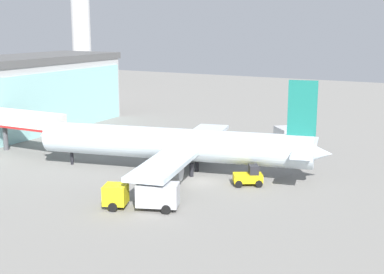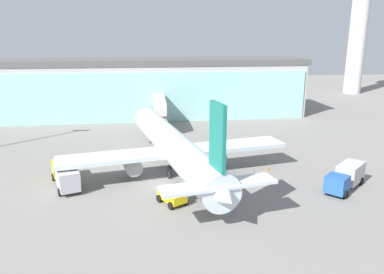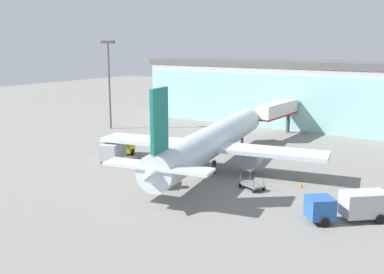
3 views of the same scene
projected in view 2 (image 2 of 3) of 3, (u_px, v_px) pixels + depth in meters
The scene contains 11 objects.
ground at pixel (158, 184), 45.06m from camera, with size 240.00×240.00×0.00m, color gray.
terminal_building at pixel (155, 87), 82.23m from camera, with size 65.61×16.01×12.41m.
jet_bridge at pixel (159, 106), 70.00m from camera, with size 2.38×12.16×5.91m.
control_tower at pixel (359, 20), 109.98m from camera, with size 9.87×9.87×35.66m.
airplane at pixel (174, 146), 48.14m from camera, with size 29.38×36.69×11.63m.
catering_truck at pixel (66, 175), 43.83m from camera, with size 4.69×7.60×2.65m.
fuel_truck at pixel (346, 176), 43.46m from camera, with size 6.84×6.59×2.65m.
baggage_cart at pixel (244, 179), 45.40m from camera, with size 3.19×2.52×1.50m.
pushback_tug at pixel (173, 195), 39.56m from camera, with size 3.41×3.71×2.30m.
safety_cone_nose at pixel (178, 199), 40.19m from camera, with size 0.36×0.36×0.55m, color orange.
safety_cone_wingtip at pixel (268, 168), 49.49m from camera, with size 0.36×0.36×0.55m, color orange.
Camera 2 is at (-0.14, -42.18, 17.34)m, focal length 35.00 mm.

